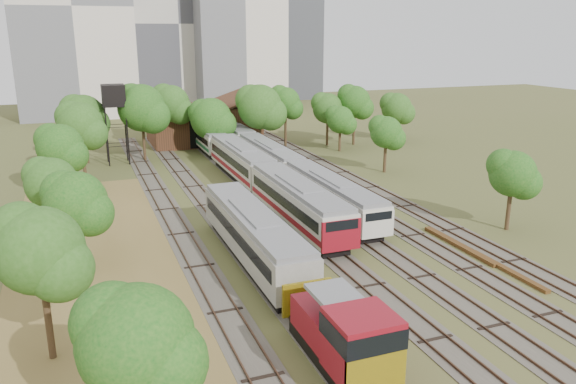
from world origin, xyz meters
name	(u,v)px	position (x,y,z in m)	size (l,w,h in m)	color
ground	(423,302)	(0.00, 0.00, 0.00)	(240.00, 240.00, 0.00)	#475123
dry_grass_patch	(116,294)	(-18.00, 8.00, 0.02)	(14.00, 60.00, 0.04)	brown
tracks	(278,197)	(-0.67, 25.00, 0.04)	(24.60, 80.00, 0.19)	#4C473D
railcar_red_set	(266,180)	(-2.00, 24.91, 2.05)	(3.13, 34.57, 3.87)	black
railcar_green_set	(270,158)	(2.00, 35.34, 1.84)	(2.82, 52.08, 3.48)	black
railcar_rear	(206,137)	(-2.00, 52.17, 1.80)	(2.75, 16.08, 3.40)	black
shunter_locomotive	(346,337)	(-8.00, -4.99, 1.95)	(3.05, 8.12, 3.99)	black
old_grey_coach	(254,235)	(-8.00, 9.97, 2.08)	(3.08, 18.00, 3.81)	black
water_tower	(114,97)	(-14.60, 47.21, 8.48)	(2.90, 2.90, 10.06)	black
rail_pile_near	(459,245)	(8.00, 6.99, 0.14)	(0.57, 8.61, 0.29)	brown
rail_pile_far	(507,270)	(8.20, 1.81, 0.12)	(0.47, 7.48, 0.24)	brown
maintenance_shed	(203,123)	(-1.00, 57.98, 2.91)	(16.45, 11.55, 7.58)	#3C2416
tree_band_left	(72,178)	(-20.03, 18.85, 5.39)	(8.13, 52.41, 8.77)	#382616
tree_band_far	(230,109)	(0.80, 48.60, 6.11)	(50.46, 10.79, 9.99)	#382616
tree_band_right	(399,138)	(14.99, 27.58, 4.76)	(4.98, 38.91, 6.90)	#382616
tower_left	(71,7)	(-18.00, 95.00, 21.00)	(22.00, 16.00, 42.00)	beige
tower_centre	(171,24)	(2.00, 100.00, 18.00)	(20.00, 18.00, 36.00)	beige
tower_far_right	(292,42)	(34.00, 110.00, 14.00)	(12.00, 12.00, 28.00)	#404248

